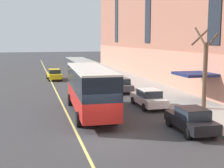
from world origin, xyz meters
TOP-DOWN VIEW (x-y plane):
  - ground_plane at (0.00, 0.00)m, footprint 260.00×260.00m
  - sidewalk at (9.39, 3.00)m, footprint 5.29×160.00m
  - city_bus at (0.31, 6.26)m, footprint 3.08×10.79m
  - parked_car_black_0 at (5.69, 28.67)m, footprint 2.05×4.26m
  - parked_car_darkgray_2 at (5.47, 15.56)m, footprint 2.09×4.35m
  - parked_car_white_3 at (5.60, 7.62)m, footprint 2.02×4.78m
  - parked_car_black_5 at (5.54, 0.18)m, footprint 2.04×4.38m
  - parked_car_darkgray_7 at (5.53, 22.52)m, footprint 1.96×4.30m
  - taxi_cab at (-0.84, 27.95)m, footprint 2.08×4.62m
  - street_tree_mid_block at (9.51, 5.42)m, footprint 1.70×1.78m
  - fire_hydrant at (7.24, 2.74)m, footprint 0.42×0.24m
  - lane_centerline at (-1.39, 3.00)m, footprint 0.16×140.00m

SIDE VIEW (x-z plane):
  - ground_plane at x=0.00m, z-range 0.00..0.00m
  - lane_centerline at x=-1.39m, z-range 0.00..0.01m
  - sidewalk at x=9.39m, z-range 0.00..0.15m
  - fire_hydrant at x=7.24m, z-range 0.13..0.85m
  - parked_car_darkgray_7 at x=5.53m, z-range 0.00..1.56m
  - parked_car_black_5 at x=5.54m, z-range 0.00..1.56m
  - parked_car_darkgray_2 at x=5.47m, z-range 0.00..1.56m
  - parked_car_black_0 at x=5.69m, z-range 0.00..1.56m
  - taxi_cab at x=-0.84m, z-range 0.00..1.56m
  - parked_car_white_3 at x=5.60m, z-range 0.00..1.56m
  - city_bus at x=0.31m, z-range 0.29..3.90m
  - street_tree_mid_block at x=9.51m, z-range 0.07..6.60m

